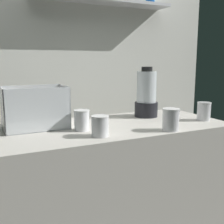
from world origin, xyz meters
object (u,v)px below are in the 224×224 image
Objects in this scene: juice_cup_mango_right at (204,112)px; juice_cup_beet_far_left at (82,122)px; blender_pitcher at (146,96)px; carrot_display_bin at (34,116)px; juice_cup_beet_middle at (171,121)px; juice_cup_carrot_left at (100,127)px.

juice_cup_beet_far_left is at bearing 174.34° from juice_cup_mango_right.
juice_cup_mango_right reaches higher than juice_cup_beet_far_left.
blender_pitcher reaches higher than juice_cup_mango_right.
blender_pitcher is at bearing 19.24° from juice_cup_beet_far_left.
blender_pitcher is (0.77, 0.03, 0.07)m from carrot_display_bin.
juice_cup_beet_middle is 0.39m from juice_cup_mango_right.
carrot_display_bin is at bearing 131.05° from juice_cup_carrot_left.
juice_cup_carrot_left is at bearing -174.25° from juice_cup_mango_right.
blender_pitcher is at bearing 77.16° from juice_cup_beet_middle.
juice_cup_beet_far_left is 0.93× the size of juice_cup_beet_middle.
juice_cup_mango_right is (0.36, 0.13, -0.00)m from juice_cup_beet_middle.
carrot_display_bin is 0.42m from juice_cup_carrot_left.
juice_cup_beet_far_left is at bearing -160.76° from blender_pitcher.
blender_pitcher is 0.39m from juice_cup_mango_right.
juice_cup_beet_far_left is 0.98× the size of juice_cup_mango_right.
blender_pitcher is 0.61m from juice_cup_carrot_left.
juice_cup_beet_far_left is 1.07× the size of juice_cup_carrot_left.
juice_cup_beet_far_left is 0.81m from juice_cup_mango_right.
juice_cup_beet_middle is 1.05× the size of juice_cup_mango_right.
carrot_display_bin is at bearing -177.93° from blender_pitcher.
juice_cup_beet_middle is at bearing -102.84° from blender_pitcher.
juice_cup_beet_far_left is (0.23, -0.16, -0.02)m from carrot_display_bin.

